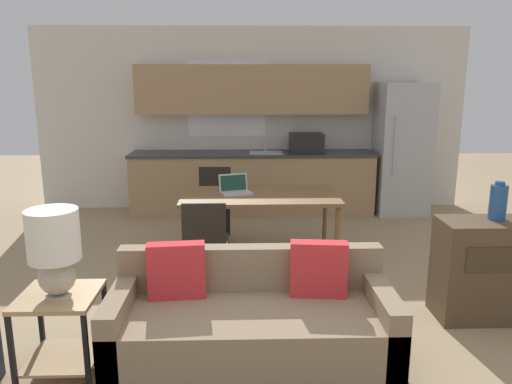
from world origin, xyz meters
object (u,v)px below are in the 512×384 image
at_px(dining_table, 260,200).
at_px(dining_chair_near_left, 205,239).
at_px(credenza, 510,269).
at_px(laptop, 235,188).
at_px(side_table, 61,321).
at_px(table_lamp, 54,247).
at_px(refrigerator, 402,149).
at_px(dining_chair_far_left, 214,199).
at_px(vase, 498,202).
at_px(couch, 252,319).

relative_size(dining_table, dining_chair_near_left, 1.92).
height_order(credenza, laptop, laptop).
height_order(dining_chair_near_left, laptop, laptop).
bearing_deg(side_table, credenza, 12.43).
distance_m(side_table, table_lamp, 0.53).
bearing_deg(refrigerator, table_lamp, -130.44).
bearing_deg(table_lamp, refrigerator, 49.56).
xyz_separation_m(side_table, dining_chair_far_left, (0.86, 2.97, 0.10)).
xyz_separation_m(dining_table, side_table, (-1.40, -2.18, -0.28)).
bearing_deg(side_table, dining_chair_near_left, 57.96).
relative_size(table_lamp, vase, 1.84).
xyz_separation_m(side_table, table_lamp, (0.02, -0.04, 0.53)).
distance_m(refrigerator, dining_chair_far_left, 2.96).
xyz_separation_m(refrigerator, side_table, (-3.55, -4.11, -0.55)).
bearing_deg(dining_table, vase, -36.33).
relative_size(couch, side_table, 3.23).
height_order(credenza, vase, vase).
relative_size(table_lamp, dining_chair_near_left, 0.66).
bearing_deg(dining_table, side_table, -122.69).
bearing_deg(dining_chair_near_left, laptop, -107.49).
height_order(dining_table, dining_chair_near_left, dining_chair_near_left).
height_order(side_table, dining_chair_near_left, dining_chair_near_left).
relative_size(couch, dining_chair_near_left, 2.17).
bearing_deg(couch, dining_chair_near_left, 107.70).
height_order(dining_table, credenza, credenza).
bearing_deg(couch, credenza, 16.76).
bearing_deg(couch, dining_chair_far_left, 98.04).
height_order(table_lamp, laptop, table_lamp).
xyz_separation_m(table_lamp, vase, (3.27, 0.83, 0.06)).
relative_size(credenza, dining_chair_near_left, 1.37).
distance_m(vase, laptop, 2.62).
distance_m(refrigerator, credenza, 3.40).
bearing_deg(credenza, dining_chair_far_left, 139.21).
xyz_separation_m(refrigerator, dining_chair_near_left, (-2.69, -2.73, -0.45)).
bearing_deg(couch, refrigerator, 60.32).
relative_size(credenza, dining_chair_far_left, 1.37).
distance_m(couch, table_lamp, 1.39).
distance_m(dining_table, couch, 2.11).
bearing_deg(couch, table_lamp, -173.58).
relative_size(refrigerator, vase, 6.03).
relative_size(refrigerator, dining_chair_far_left, 2.17).
height_order(dining_table, table_lamp, table_lamp).
bearing_deg(table_lamp, dining_chair_near_left, 59.12).
bearing_deg(table_lamp, laptop, 64.19).
xyz_separation_m(dining_table, laptop, (-0.27, 0.09, 0.11)).
bearing_deg(dining_chair_far_left, credenza, -38.57).
bearing_deg(dining_chair_near_left, dining_chair_far_left, -90.73).
relative_size(dining_table, side_table, 2.86).
relative_size(refrigerator, dining_table, 1.13).
bearing_deg(dining_table, credenza, -35.16).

